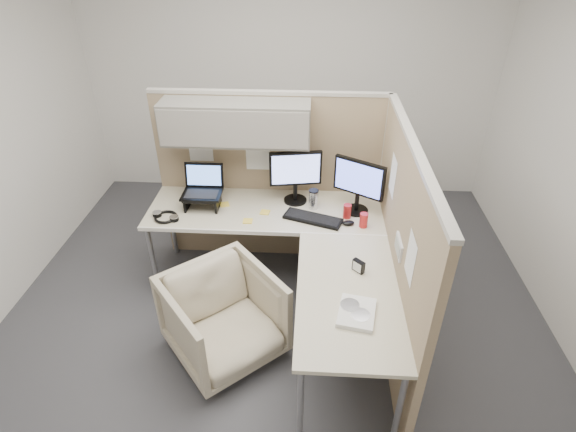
# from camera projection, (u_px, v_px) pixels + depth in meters

# --- Properties ---
(ground) EXTENTS (4.50, 4.50, 0.00)m
(ground) POSITION_uv_depth(u_px,v_px,m) (274.00, 317.00, 3.75)
(ground) COLOR #3A393F
(ground) RESTS_ON ground
(partition_back) EXTENTS (2.00, 0.36, 1.63)m
(partition_back) POSITION_uv_depth(u_px,v_px,m) (255.00, 154.00, 3.86)
(partition_back) COLOR #9B8365
(partition_back) RESTS_ON ground
(partition_right) EXTENTS (0.07, 2.03, 1.63)m
(partition_right) POSITION_uv_depth(u_px,v_px,m) (397.00, 247.00, 3.21)
(partition_right) COLOR #9B8365
(partition_right) RESTS_ON ground
(desk) EXTENTS (2.00, 1.98, 0.73)m
(desk) POSITION_uv_depth(u_px,v_px,m) (290.00, 242.00, 3.48)
(desk) COLOR beige
(desk) RESTS_ON ground
(office_chair) EXTENTS (1.00, 1.00, 0.75)m
(office_chair) POSITION_uv_depth(u_px,v_px,m) (224.00, 314.00, 3.26)
(office_chair) COLOR beige
(office_chair) RESTS_ON ground
(monitor_left) EXTENTS (0.44, 0.20, 0.47)m
(monitor_left) POSITION_uv_depth(u_px,v_px,m) (296.00, 173.00, 3.77)
(monitor_left) COLOR black
(monitor_left) RESTS_ON desk
(monitor_right) EXTENTS (0.39, 0.26, 0.47)m
(monitor_right) POSITION_uv_depth(u_px,v_px,m) (359.00, 182.00, 3.63)
(monitor_right) COLOR black
(monitor_right) RESTS_ON desk
(laptop_station) EXTENTS (0.33, 0.28, 0.34)m
(laptop_station) POSITION_uv_depth(u_px,v_px,m) (203.00, 192.00, 3.79)
(laptop_station) COLOR black
(laptop_station) RESTS_ON desk
(keyboard) EXTENTS (0.50, 0.31, 0.02)m
(keyboard) POSITION_uv_depth(u_px,v_px,m) (313.00, 219.00, 3.66)
(keyboard) COLOR black
(keyboard) RESTS_ON desk
(mouse) EXTENTS (0.11, 0.08, 0.03)m
(mouse) POSITION_uv_depth(u_px,v_px,m) (348.00, 223.00, 3.60)
(mouse) COLOR black
(mouse) RESTS_ON desk
(travel_mug) EXTENTS (0.08, 0.08, 0.18)m
(travel_mug) POSITION_uv_depth(u_px,v_px,m) (313.00, 199.00, 3.77)
(travel_mug) COLOR silver
(travel_mug) RESTS_ON desk
(soda_can_green) EXTENTS (0.07, 0.07, 0.12)m
(soda_can_green) POSITION_uv_depth(u_px,v_px,m) (364.00, 220.00, 3.55)
(soda_can_green) COLOR #B21E1E
(soda_can_green) RESTS_ON desk
(soda_can_silver) EXTENTS (0.07, 0.07, 0.12)m
(soda_can_silver) POSITION_uv_depth(u_px,v_px,m) (347.00, 211.00, 3.67)
(soda_can_silver) COLOR #B21E1E
(soda_can_silver) RESTS_ON desk
(sticky_note_c) EXTENTS (0.10, 0.10, 0.01)m
(sticky_note_c) POSITION_uv_depth(u_px,v_px,m) (225.00, 204.00, 3.86)
(sticky_note_c) COLOR yellow
(sticky_note_c) RESTS_ON desk
(sticky_note_d) EXTENTS (0.09, 0.09, 0.01)m
(sticky_note_d) POSITION_uv_depth(u_px,v_px,m) (265.00, 212.00, 3.76)
(sticky_note_d) COLOR yellow
(sticky_note_d) RESTS_ON desk
(sticky_note_a) EXTENTS (0.08, 0.08, 0.01)m
(sticky_note_a) POSITION_uv_depth(u_px,v_px,m) (248.00, 221.00, 3.65)
(sticky_note_a) COLOR yellow
(sticky_note_a) RESTS_ON desk
(headphones) EXTENTS (0.24, 0.24, 0.03)m
(headphones) POSITION_uv_depth(u_px,v_px,m) (166.00, 217.00, 3.68)
(headphones) COLOR black
(headphones) RESTS_ON desk
(paper_stack) EXTENTS (0.27, 0.32, 0.03)m
(paper_stack) POSITION_uv_depth(u_px,v_px,m) (357.00, 313.00, 2.77)
(paper_stack) COLOR white
(paper_stack) RESTS_ON desk
(desk_clock) EXTENTS (0.09, 0.09, 0.09)m
(desk_clock) POSITION_uv_depth(u_px,v_px,m) (358.00, 266.00, 3.10)
(desk_clock) COLOR black
(desk_clock) RESTS_ON desk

